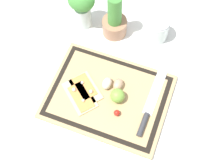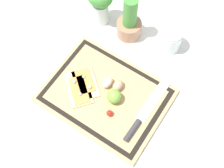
# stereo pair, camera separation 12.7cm
# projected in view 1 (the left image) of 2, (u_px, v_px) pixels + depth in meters

# --- Properties ---
(ground_plane) EXTENTS (6.00, 6.00, 0.00)m
(ground_plane) POSITION_uv_depth(u_px,v_px,m) (108.00, 97.00, 1.31)
(ground_plane) COLOR white
(cutting_board) EXTENTS (0.50, 0.38, 0.02)m
(cutting_board) POSITION_uv_depth(u_px,v_px,m) (108.00, 96.00, 1.30)
(cutting_board) COLOR tan
(cutting_board) RESTS_ON ground_plane
(pizza_slice_near) EXTENTS (0.18, 0.18, 0.02)m
(pizza_slice_near) POSITION_uv_depth(u_px,v_px,m) (80.00, 95.00, 1.29)
(pizza_slice_near) COLOR beige
(pizza_slice_near) RESTS_ON cutting_board
(pizza_slice_far) EXTENTS (0.17, 0.16, 0.02)m
(pizza_slice_far) POSITION_uv_depth(u_px,v_px,m) (86.00, 89.00, 1.30)
(pizza_slice_far) COLOR beige
(pizza_slice_far) RESTS_ON cutting_board
(knife) EXTENTS (0.05, 0.31, 0.02)m
(knife) POSITION_uv_depth(u_px,v_px,m) (147.00, 113.00, 1.25)
(knife) COLOR silver
(knife) RESTS_ON cutting_board
(egg_brown) EXTENTS (0.04, 0.06, 0.04)m
(egg_brown) POSITION_uv_depth(u_px,v_px,m) (118.00, 84.00, 1.29)
(egg_brown) COLOR tan
(egg_brown) RESTS_ON cutting_board
(egg_pink) EXTENTS (0.04, 0.06, 0.04)m
(egg_pink) POSITION_uv_depth(u_px,v_px,m) (107.00, 83.00, 1.30)
(egg_pink) COLOR beige
(egg_pink) RESTS_ON cutting_board
(lime) EXTENTS (0.06, 0.06, 0.06)m
(lime) POSITION_uv_depth(u_px,v_px,m) (117.00, 97.00, 1.26)
(lime) COLOR #7FB742
(lime) RESTS_ON cutting_board
(cherry_tomato_red) EXTENTS (0.03, 0.03, 0.03)m
(cherry_tomato_red) POSITION_uv_depth(u_px,v_px,m) (117.00, 113.00, 1.25)
(cherry_tomato_red) COLOR red
(cherry_tomato_red) RESTS_ON cutting_board
(herb_pot) EXTENTS (0.11, 0.11, 0.23)m
(herb_pot) POSITION_uv_depth(u_px,v_px,m) (115.00, 21.00, 1.38)
(herb_pot) COLOR #AD7A5B
(herb_pot) RESTS_ON ground_plane
(sauce_jar) EXTENTS (0.10, 0.10, 0.11)m
(sauce_jar) POSITION_uv_depth(u_px,v_px,m) (158.00, 30.00, 1.40)
(sauce_jar) COLOR silver
(sauce_jar) RESTS_ON ground_plane
(herb_glass) EXTENTS (0.12, 0.11, 0.21)m
(herb_glass) POSITION_uv_depth(u_px,v_px,m) (82.00, 6.00, 1.36)
(herb_glass) COLOR silver
(herb_glass) RESTS_ON ground_plane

